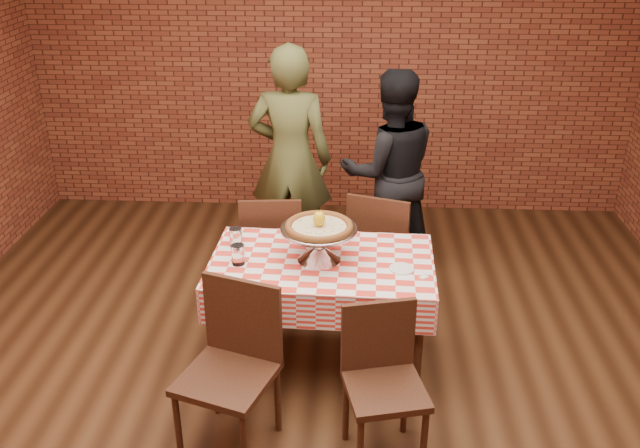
% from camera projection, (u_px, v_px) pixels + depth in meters
% --- Properties ---
extents(ground, '(6.00, 6.00, 0.00)m').
position_uv_depth(ground, '(311.00, 409.00, 4.07)').
color(ground, black).
rests_on(ground, ground).
extents(back_wall, '(5.50, 0.00, 5.50)m').
position_uv_depth(back_wall, '(332.00, 58.00, 6.15)').
color(back_wall, brown).
rests_on(back_wall, ground).
extents(table, '(1.36, 0.84, 0.75)m').
position_uv_depth(table, '(322.00, 313.00, 4.32)').
color(table, '#412215').
rests_on(table, ground).
extents(tablecloth, '(1.40, 0.88, 0.23)m').
position_uv_depth(tablecloth, '(322.00, 277.00, 4.21)').
color(tablecloth, red).
rests_on(tablecloth, table).
extents(pizza_stand, '(0.53, 0.53, 0.21)m').
position_uv_depth(pizza_stand, '(319.00, 244.00, 4.12)').
color(pizza_stand, silver).
rests_on(pizza_stand, tablecloth).
extents(pizza, '(0.45, 0.45, 0.03)m').
position_uv_depth(pizza, '(319.00, 227.00, 4.07)').
color(pizza, beige).
rests_on(pizza, pizza_stand).
extents(lemon, '(0.08, 0.08, 0.10)m').
position_uv_depth(lemon, '(319.00, 219.00, 4.05)').
color(lemon, yellow).
rests_on(lemon, pizza).
extents(water_glass_left, '(0.08, 0.08, 0.13)m').
position_uv_depth(water_glass_left, '(238.00, 255.00, 4.09)').
color(water_glass_left, white).
rests_on(water_glass_left, tablecloth).
extents(water_glass_right, '(0.08, 0.08, 0.13)m').
position_uv_depth(water_glass_right, '(236.00, 238.00, 4.29)').
color(water_glass_right, white).
rests_on(water_glass_right, tablecloth).
extents(side_plate, '(0.15, 0.15, 0.01)m').
position_uv_depth(side_plate, '(402.00, 269.00, 4.05)').
color(side_plate, white).
rests_on(side_plate, tablecloth).
extents(sweetener_packet_a, '(0.06, 0.06, 0.00)m').
position_uv_depth(sweetener_packet_a, '(424.00, 277.00, 3.96)').
color(sweetener_packet_a, white).
rests_on(sweetener_packet_a, tablecloth).
extents(sweetener_packet_b, '(0.05, 0.04, 0.00)m').
position_uv_depth(sweetener_packet_b, '(427.00, 274.00, 4.00)').
color(sweetener_packet_b, white).
rests_on(sweetener_packet_b, tablecloth).
extents(condiment_caddy, '(0.11, 0.10, 0.14)m').
position_uv_depth(condiment_caddy, '(337.00, 228.00, 4.41)').
color(condiment_caddy, silver).
rests_on(condiment_caddy, tablecloth).
extents(chair_near_left, '(0.58, 0.58, 0.94)m').
position_uv_depth(chair_near_left, '(226.00, 375.00, 3.61)').
color(chair_near_left, '#412215').
rests_on(chair_near_left, ground).
extents(chair_near_right, '(0.48, 0.48, 0.87)m').
position_uv_depth(chair_near_right, '(385.00, 392.00, 3.54)').
color(chair_near_right, '#412215').
rests_on(chair_near_right, ground).
extents(chair_far_left, '(0.46, 0.46, 0.91)m').
position_uv_depth(chair_far_left, '(273.00, 247.00, 4.98)').
color(chair_far_left, '#412215').
rests_on(chair_far_left, ground).
extents(chair_far_right, '(0.56, 0.56, 0.92)m').
position_uv_depth(chair_far_right, '(384.00, 246.00, 4.96)').
color(chair_far_right, '#412215').
rests_on(chair_far_right, ground).
extents(diner_olive, '(0.69, 0.49, 1.81)m').
position_uv_depth(diner_olive, '(290.00, 159.00, 5.35)').
color(diner_olive, '#4C5129').
rests_on(diner_olive, ground).
extents(diner_black, '(0.89, 0.75, 1.62)m').
position_uv_depth(diner_black, '(390.00, 172.00, 5.35)').
color(diner_black, black).
rests_on(diner_black, ground).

